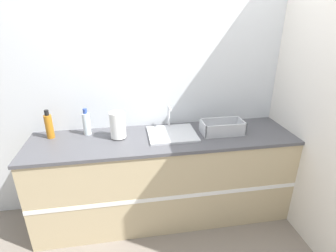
# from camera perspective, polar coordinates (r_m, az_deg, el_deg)

# --- Properties ---
(ground_plane) EXTENTS (12.00, 12.00, 0.00)m
(ground_plane) POSITION_cam_1_polar(r_m,az_deg,el_deg) (2.71, 0.32, -22.51)
(ground_plane) COLOR slate
(wall_back) EXTENTS (4.85, 0.06, 2.60)m
(wall_back) POSITION_cam_1_polar(r_m,az_deg,el_deg) (2.62, -2.07, 8.98)
(wall_back) COLOR silver
(wall_back) RESTS_ON ground_plane
(wall_right) EXTENTS (0.06, 2.62, 2.60)m
(wall_right) POSITION_cam_1_polar(r_m,az_deg,el_deg) (2.77, 25.94, 7.46)
(wall_right) COLOR silver
(wall_right) RESTS_ON ground_plane
(counter_cabinet) EXTENTS (2.47, 0.64, 0.89)m
(counter_cabinet) POSITION_cam_1_polar(r_m,az_deg,el_deg) (2.66, -0.81, -11.04)
(counter_cabinet) COLOR tan
(counter_cabinet) RESTS_ON ground_plane
(sink) EXTENTS (0.45, 0.40, 0.23)m
(sink) POSITION_cam_1_polar(r_m,az_deg,el_deg) (2.48, 0.85, -1.52)
(sink) COLOR silver
(sink) RESTS_ON counter_cabinet
(paper_towel_roll) EXTENTS (0.14, 0.14, 0.25)m
(paper_towel_roll) POSITION_cam_1_polar(r_m,az_deg,el_deg) (2.41, -10.88, 0.17)
(paper_towel_roll) COLOR #4C4C51
(paper_towel_roll) RESTS_ON counter_cabinet
(dish_rack) EXTENTS (0.40, 0.21, 0.12)m
(dish_rack) POSITION_cam_1_polar(r_m,az_deg,el_deg) (2.55, 11.71, -0.60)
(dish_rack) COLOR #B7BABF
(dish_rack) RESTS_ON counter_cabinet
(bottle_amber) EXTENTS (0.07, 0.07, 0.27)m
(bottle_amber) POSITION_cam_1_polar(r_m,az_deg,el_deg) (2.61, -24.48, 0.06)
(bottle_amber) COLOR #B26B19
(bottle_amber) RESTS_ON counter_cabinet
(bottle_clear) EXTENTS (0.07, 0.07, 0.26)m
(bottle_clear) POSITION_cam_1_polar(r_m,az_deg,el_deg) (2.56, -17.32, 0.60)
(bottle_clear) COLOR silver
(bottle_clear) RESTS_ON counter_cabinet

